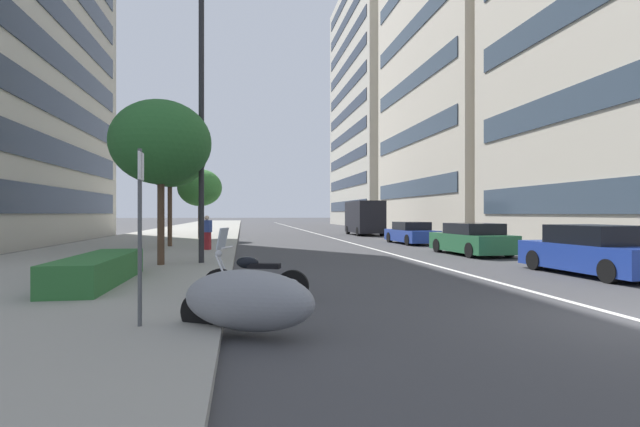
# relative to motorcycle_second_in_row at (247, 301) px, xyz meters

# --- Properties ---
(sidewalk_right_plaza) EXTENTS (160.00, 9.07, 0.15)m
(sidewalk_right_plaza) POSITION_rel_motorcycle_second_in_row_xyz_m (29.67, 4.88, -0.45)
(sidewalk_right_plaza) COLOR gray
(sidewalk_right_plaza) RESTS_ON ground
(lane_centre_stripe) EXTENTS (110.00, 0.16, 0.01)m
(lane_centre_stripe) POSITION_rel_motorcycle_second_in_row_xyz_m (34.67, -6.44, -0.52)
(lane_centre_stripe) COLOR silver
(lane_centre_stripe) RESTS_ON ground
(motorcycle_second_in_row) EXTENTS (1.71, 2.17, 0.97)m
(motorcycle_second_in_row) POSITION_rel_motorcycle_second_in_row_xyz_m (0.00, 0.00, 0.00)
(motorcycle_second_in_row) COLOR gray
(motorcycle_second_in_row) RESTS_ON ground
(motorcycle_under_tarp) EXTENTS (0.88, 2.09, 1.49)m
(motorcycle_under_tarp) POSITION_rel_motorcycle_second_in_row_xyz_m (2.75, -0.17, -0.08)
(motorcycle_under_tarp) COLOR black
(motorcycle_under_tarp) RESTS_ON ground
(car_lead_in_lane) EXTENTS (4.53, 2.07, 1.44)m
(car_lead_in_lane) POSITION_rel_motorcycle_second_in_row_xyz_m (5.35, -9.95, 0.15)
(car_lead_in_lane) COLOR navy
(car_lead_in_lane) RESTS_ON ground
(car_following_behind) EXTENTS (4.47, 2.09, 1.36)m
(car_following_behind) POSITION_rel_motorcycle_second_in_row_xyz_m (12.28, -9.71, 0.12)
(car_following_behind) COLOR #236038
(car_following_behind) RESTS_ON ground
(car_mid_block_traffic) EXTENTS (4.57, 1.96, 1.29)m
(car_mid_block_traffic) POSITION_rel_motorcycle_second_in_row_xyz_m (19.83, -9.76, 0.08)
(car_mid_block_traffic) COLOR navy
(car_mid_block_traffic) RESTS_ON ground
(delivery_van_ahead) EXTENTS (5.37, 2.22, 2.79)m
(delivery_van_ahead) POSITION_rel_motorcycle_second_in_row_xyz_m (31.36, -9.94, 0.96)
(delivery_van_ahead) COLOR black
(delivery_van_ahead) RESTS_ON ground
(parking_sign_by_curb) EXTENTS (0.32, 0.06, 2.56)m
(parking_sign_by_curb) POSITION_rel_motorcycle_second_in_row_xyz_m (0.31, 1.51, 1.16)
(parking_sign_by_curb) COLOR #47494C
(parking_sign_by_curb) RESTS_ON sidewalk_right_plaza
(street_lamp_with_banners) EXTENTS (1.26, 2.33, 9.37)m
(street_lamp_with_banners) POSITION_rel_motorcycle_second_in_row_xyz_m (9.26, 1.10, 5.05)
(street_lamp_with_banners) COLOR #232326
(street_lamp_with_banners) RESTS_ON sidewalk_right_plaza
(clipped_hedge_bed) EXTENTS (4.47, 1.10, 0.65)m
(clipped_hedge_bed) POSITION_rel_motorcycle_second_in_row_xyz_m (4.85, 3.36, -0.06)
(clipped_hedge_bed) COLOR #28602D
(clipped_hedge_bed) RESTS_ON sidewalk_right_plaza
(street_tree_near_plaza_corner) EXTENTS (3.14, 3.14, 5.22)m
(street_tree_near_plaza_corner) POSITION_rel_motorcycle_second_in_row_xyz_m (8.82, 2.60, 3.49)
(street_tree_near_plaza_corner) COLOR #473323
(street_tree_near_plaza_corner) RESTS_ON sidewalk_right_plaza
(street_tree_far_plaza) EXTENTS (3.55, 3.55, 5.97)m
(street_tree_far_plaza) POSITION_rel_motorcycle_second_in_row_xyz_m (17.77, 3.62, 4.07)
(street_tree_far_plaza) COLOR #473323
(street_tree_far_plaza) RESTS_ON sidewalk_right_plaza
(street_tree_by_lamp_post) EXTENTS (2.87, 2.87, 4.55)m
(street_tree_by_lamp_post) POSITION_rel_motorcycle_second_in_row_xyz_m (25.21, 2.80, 2.94)
(street_tree_by_lamp_post) COLOR #473323
(street_tree_by_lamp_post) RESTS_ON sidewalk_right_plaza
(pedestrian_on_plaza) EXTENTS (0.42, 0.48, 1.54)m
(pedestrian_on_plaza) POSITION_rel_motorcycle_second_in_row_xyz_m (15.13, 1.63, 0.39)
(pedestrian_on_plaza) COLOR maroon
(pedestrian_on_plaza) RESTS_ON sidewalk_right_plaza
(office_tower_near_left) EXTENTS (26.19, 14.61, 36.17)m
(office_tower_near_left) POSITION_rel_motorcycle_second_in_row_xyz_m (62.17, -22.48, 17.56)
(office_tower_near_left) COLOR #B7B2A3
(office_tower_near_left) RESTS_ON ground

